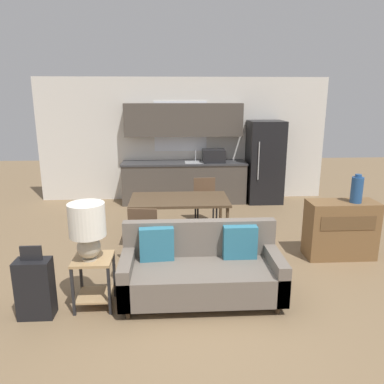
# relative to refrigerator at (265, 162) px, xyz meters

# --- Properties ---
(ground_plane) EXTENTS (20.00, 20.00, 0.00)m
(ground_plane) POSITION_rel_refrigerator_xyz_m (-1.77, -4.24, -0.89)
(ground_plane) COLOR #7F6647
(wall_back) EXTENTS (6.40, 0.07, 2.70)m
(wall_back) POSITION_rel_refrigerator_xyz_m (-1.77, 0.39, 0.46)
(wall_back) COLOR silver
(wall_back) RESTS_ON ground_plane
(kitchen_counter) EXTENTS (2.71, 0.65, 2.15)m
(kitchen_counter) POSITION_rel_refrigerator_xyz_m (-1.76, 0.09, -0.05)
(kitchen_counter) COLOR #4C443D
(kitchen_counter) RESTS_ON ground_plane
(refrigerator) EXTENTS (0.75, 0.72, 1.79)m
(refrigerator) POSITION_rel_refrigerator_xyz_m (0.00, 0.00, 0.00)
(refrigerator) COLOR black
(refrigerator) RESTS_ON ground_plane
(dining_table) EXTENTS (1.56, 0.88, 0.72)m
(dining_table) POSITION_rel_refrigerator_xyz_m (-1.93, -2.26, -0.23)
(dining_table) COLOR brown
(dining_table) RESTS_ON ground_plane
(couch) EXTENTS (1.83, 0.80, 0.87)m
(couch) POSITION_rel_refrigerator_xyz_m (-1.73, -4.02, -0.55)
(couch) COLOR #3D2D1E
(couch) RESTS_ON ground_plane
(side_table) EXTENTS (0.43, 0.43, 0.58)m
(side_table) POSITION_rel_refrigerator_xyz_m (-2.94, -4.14, -0.51)
(side_table) COLOR tan
(side_table) RESTS_ON ground_plane
(table_lamp) EXTENTS (0.39, 0.39, 0.64)m
(table_lamp) POSITION_rel_refrigerator_xyz_m (-2.96, -4.18, 0.07)
(table_lamp) COLOR #B2A893
(table_lamp) RESTS_ON side_table
(credenza) EXTENTS (0.99, 0.43, 0.84)m
(credenza) POSITION_rel_refrigerator_xyz_m (0.40, -3.00, -0.47)
(credenza) COLOR brown
(credenza) RESTS_ON ground_plane
(vase) EXTENTS (0.16, 0.16, 0.41)m
(vase) POSITION_rel_refrigerator_xyz_m (0.55, -3.05, 0.14)
(vase) COLOR #234C84
(vase) RESTS_ON credenza
(dining_chair_near_left) EXTENTS (0.47, 0.47, 0.84)m
(dining_chair_near_left) POSITION_rel_refrigerator_xyz_m (-2.44, -3.05, -0.40)
(dining_chair_near_left) COLOR brown
(dining_chair_near_left) RESTS_ON ground_plane
(dining_chair_far_right) EXTENTS (0.44, 0.44, 0.84)m
(dining_chair_far_right) POSITION_rel_refrigerator_xyz_m (-1.44, -1.44, -0.40)
(dining_chair_far_right) COLOR brown
(dining_chair_far_right) RESTS_ON ground_plane
(suitcase) EXTENTS (0.37, 0.22, 0.81)m
(suitcase) POSITION_rel_refrigerator_xyz_m (-3.52, -4.33, -0.56)
(suitcase) COLOR black
(suitcase) RESTS_ON ground_plane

